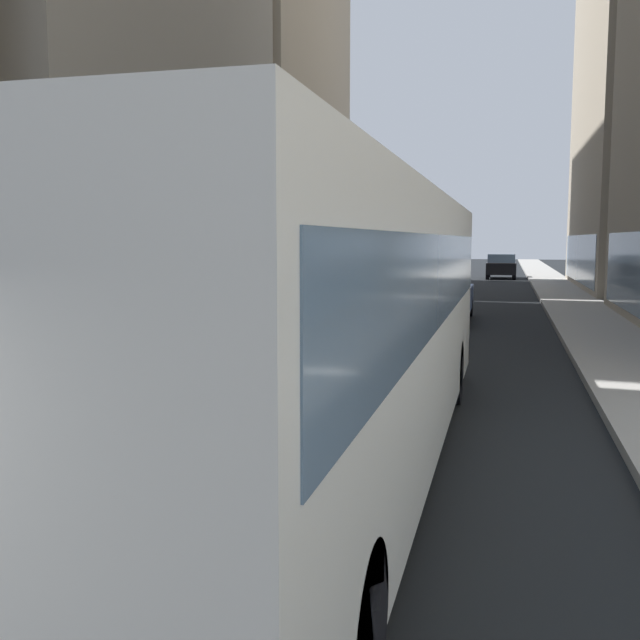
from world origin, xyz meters
TOP-DOWN VIEW (x-y plane):
  - ground_plane at (0.00, 35.00)m, footprint 120.00×120.00m
  - sidewalk_left at (-5.70, 35.00)m, footprint 2.40×110.00m
  - sidewalk_right at (5.70, 35.00)m, footprint 2.40×110.00m
  - building_left_far at (-11.90, 38.12)m, footprint 9.64×14.79m
  - transit_bus at (1.20, 6.35)m, footprint 2.78×11.53m
  - car_red_coupe at (-1.20, 43.01)m, footprint 1.90×3.95m
  - car_yellow_taxi at (-1.20, 19.46)m, footprint 1.74×4.06m
  - car_grey_wagon at (-1.20, 33.42)m, footprint 1.76×4.01m
  - car_black_suv at (2.80, 47.32)m, footprint 1.88×4.01m
  - car_blue_hatchback at (1.20, 21.31)m, footprint 1.70×4.30m

SIDE VIEW (x-z plane):
  - ground_plane at x=0.00m, z-range 0.00..0.00m
  - sidewalk_left at x=-5.70m, z-range 0.00..0.15m
  - sidewalk_right at x=5.70m, z-range 0.00..0.15m
  - car_grey_wagon at x=-1.20m, z-range 0.01..1.63m
  - car_yellow_taxi at x=-1.20m, z-range 0.01..1.63m
  - car_blue_hatchback at x=1.20m, z-range 0.01..1.63m
  - car_red_coupe at x=-1.20m, z-range 0.01..1.63m
  - car_black_suv at x=2.80m, z-range 0.01..1.63m
  - transit_bus at x=1.20m, z-range 0.25..3.30m
  - building_left_far at x=-11.90m, z-range -0.01..25.87m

